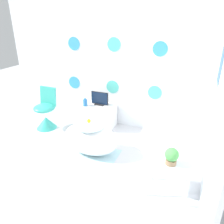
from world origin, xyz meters
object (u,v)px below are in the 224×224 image
bathtub (91,139)px  tv (100,99)px  potted_plant_left (172,156)px  chair (46,115)px  vase (85,103)px

bathtub → tv: size_ratio=2.62×
bathtub → potted_plant_left: bearing=-18.1°
bathtub → chair: size_ratio=1.13×
tv → vase: tv is taller
chair → tv: 1.10m
bathtub → chair: chair is taller
tv → potted_plant_left: size_ratio=1.60×
chair → vase: size_ratio=5.39×
vase → potted_plant_left: 2.11m
bathtub → potted_plant_left: 1.38m
vase → chair: bearing=-156.7°
chair → vase: (0.71, 0.31, 0.26)m
tv → potted_plant_left: bearing=-40.3°
vase → potted_plant_left: potted_plant_left is taller
chair → potted_plant_left: (2.48, -0.85, 0.28)m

